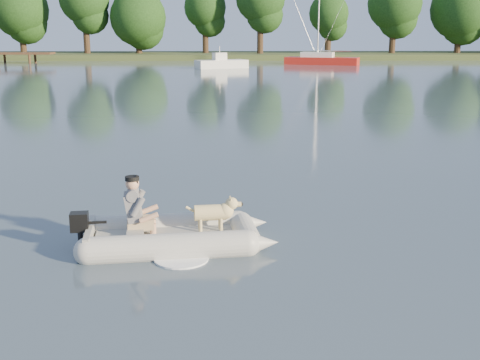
{
  "coord_description": "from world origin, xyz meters",
  "views": [
    {
      "loc": [
        -0.03,
        -8.15,
        3.24
      ],
      "look_at": [
        0.19,
        1.74,
        0.75
      ],
      "focal_mm": 45.0,
      "sensor_mm": 36.0,
      "label": 1
    }
  ],
  "objects_px": {
    "man": "(134,205)",
    "sailboat": "(321,60)",
    "dinghy": "(174,214)",
    "motorboat": "(221,58)",
    "dog": "(210,215)"
  },
  "relations": [
    {
      "from": "dog",
      "to": "motorboat",
      "type": "xyz_separation_m",
      "value": [
        -0.18,
        43.15,
        0.43
      ]
    },
    {
      "from": "man",
      "to": "sailboat",
      "type": "xyz_separation_m",
      "value": [
        10.29,
        48.6,
        -0.25
      ]
    },
    {
      "from": "dinghy",
      "to": "man",
      "type": "xyz_separation_m",
      "value": [
        -0.6,
        -0.03,
        0.16
      ]
    },
    {
      "from": "motorboat",
      "to": "sailboat",
      "type": "relative_size",
      "value": 0.48
    },
    {
      "from": "dinghy",
      "to": "man",
      "type": "bearing_deg",
      "value": 175.76
    },
    {
      "from": "motorboat",
      "to": "sailboat",
      "type": "height_order",
      "value": "sailboat"
    },
    {
      "from": "dog",
      "to": "motorboat",
      "type": "height_order",
      "value": "motorboat"
    },
    {
      "from": "man",
      "to": "dinghy",
      "type": "bearing_deg",
      "value": -4.24
    },
    {
      "from": "man",
      "to": "sailboat",
      "type": "height_order",
      "value": "sailboat"
    },
    {
      "from": "dog",
      "to": "sailboat",
      "type": "height_order",
      "value": "sailboat"
    },
    {
      "from": "sailboat",
      "to": "motorboat",
      "type": "bearing_deg",
      "value": -130.67
    },
    {
      "from": "motorboat",
      "to": "sailboat",
      "type": "xyz_separation_m",
      "value": [
        9.32,
        5.31,
        -0.46
      ]
    },
    {
      "from": "dinghy",
      "to": "dog",
      "type": "height_order",
      "value": "dinghy"
    },
    {
      "from": "dinghy",
      "to": "man",
      "type": "height_order",
      "value": "man"
    },
    {
      "from": "dog",
      "to": "man",
      "type": "bearing_deg",
      "value": 180.0
    }
  ]
}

